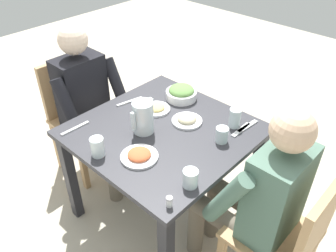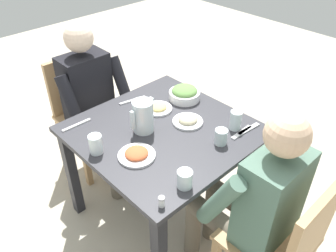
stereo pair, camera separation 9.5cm
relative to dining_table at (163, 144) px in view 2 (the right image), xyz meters
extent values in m
plane|color=#B7AD99|center=(0.00, 0.00, -0.60)|extent=(8.00, 8.00, 0.00)
cube|color=#2D2D33|center=(0.00, 0.00, 0.10)|extent=(0.95, 0.95, 0.03)
cube|color=#232328|center=(-0.42, -0.42, -0.26)|extent=(0.06, 0.06, 0.69)
cube|color=#232328|center=(0.42, -0.42, -0.26)|extent=(0.06, 0.06, 0.69)
cube|color=#232328|center=(-0.42, 0.42, -0.26)|extent=(0.06, 0.06, 0.69)
cube|color=tan|center=(-0.11, -0.93, -0.39)|extent=(0.04, 0.04, 0.43)
cube|color=tan|center=(0.23, -0.93, -0.39)|extent=(0.04, 0.04, 0.43)
cube|color=tan|center=(-0.11, -0.59, -0.39)|extent=(0.04, 0.04, 0.43)
cube|color=tan|center=(0.23, -0.59, -0.39)|extent=(0.04, 0.04, 0.43)
cube|color=tan|center=(0.06, -0.76, -0.16)|extent=(0.40, 0.40, 0.03)
cube|color=tan|center=(0.06, -0.94, 0.06)|extent=(0.38, 0.04, 0.42)
cube|color=tan|center=(-0.17, 0.59, -0.39)|extent=(0.04, 0.04, 0.43)
cube|color=tan|center=(0.00, 0.76, -0.16)|extent=(0.40, 0.40, 0.03)
cube|color=tan|center=(0.00, 0.94, 0.06)|extent=(0.38, 0.04, 0.42)
cube|color=black|center=(0.06, -0.73, 0.10)|extent=(0.32, 0.20, 0.50)
sphere|color=beige|center=(0.06, -0.73, 0.47)|extent=(0.19, 0.19, 0.19)
cylinder|color=#665B4C|center=(-0.03, -0.54, -0.18)|extent=(0.11, 0.38, 0.11)
cylinder|color=#665B4C|center=(-0.03, -0.35, -0.38)|extent=(0.10, 0.10, 0.46)
cylinder|color=black|center=(-0.14, -0.59, 0.13)|extent=(0.08, 0.23, 0.37)
cylinder|color=#665B4C|center=(0.14, -0.54, -0.18)|extent=(0.11, 0.38, 0.11)
cylinder|color=#665B4C|center=(0.14, -0.35, -0.38)|extent=(0.10, 0.10, 0.46)
cylinder|color=black|center=(0.26, -0.59, 0.13)|extent=(0.08, 0.23, 0.37)
cube|color=#4C6B5B|center=(0.00, 0.73, 0.10)|extent=(0.32, 0.20, 0.50)
sphere|color=#DBB28E|center=(0.00, 0.73, 0.47)|extent=(0.19, 0.19, 0.19)
cylinder|color=#665B4C|center=(0.08, 0.54, -0.18)|extent=(0.11, 0.38, 0.11)
cylinder|color=#665B4C|center=(0.08, 0.35, -0.38)|extent=(0.10, 0.10, 0.46)
cylinder|color=#4C6B5B|center=(0.20, 0.59, 0.13)|extent=(0.08, 0.23, 0.37)
cylinder|color=#665B4C|center=(-0.09, 0.54, -0.18)|extent=(0.11, 0.38, 0.11)
cylinder|color=#665B4C|center=(-0.09, 0.35, -0.38)|extent=(0.10, 0.10, 0.46)
cylinder|color=#4C6B5B|center=(-0.20, 0.59, 0.13)|extent=(0.08, 0.23, 0.37)
cylinder|color=silver|center=(0.09, -0.07, 0.21)|extent=(0.12, 0.12, 0.19)
cube|color=silver|center=(0.16, -0.07, 0.22)|extent=(0.02, 0.02, 0.11)
cube|color=silver|center=(0.03, -0.07, 0.29)|extent=(0.04, 0.03, 0.02)
cylinder|color=white|center=(-0.33, -0.15, 0.14)|extent=(0.20, 0.20, 0.05)
ellipsoid|color=#608E47|center=(-0.33, -0.15, 0.17)|extent=(0.17, 0.17, 0.06)
cylinder|color=white|center=(0.27, 0.08, 0.12)|extent=(0.20, 0.20, 0.01)
ellipsoid|color=#CC5B33|center=(0.27, 0.08, 0.13)|extent=(0.12, 0.12, 0.04)
cylinder|color=white|center=(-0.15, 0.05, 0.12)|extent=(0.18, 0.18, 0.01)
ellipsoid|color=#B7AD89|center=(-0.15, 0.05, 0.13)|extent=(0.11, 0.11, 0.04)
cylinder|color=white|center=(-0.12, -0.17, 0.12)|extent=(0.18, 0.18, 0.01)
ellipsoid|color=#E0C670|center=(-0.12, -0.17, 0.13)|extent=(0.11, 0.11, 0.04)
cylinder|color=silver|center=(0.40, -0.09, 0.16)|extent=(0.07, 0.07, 0.11)
cylinder|color=silver|center=(-0.31, 0.28, 0.17)|extent=(0.07, 0.07, 0.11)
cylinder|color=silver|center=(0.23, 0.40, 0.16)|extent=(0.07, 0.07, 0.09)
cylinder|color=silver|center=(-0.14, 0.31, 0.15)|extent=(0.07, 0.07, 0.09)
cylinder|color=white|center=(0.40, 0.42, 0.13)|extent=(0.03, 0.03, 0.04)
cylinder|color=#B2B2B7|center=(0.40, 0.42, 0.16)|extent=(0.03, 0.03, 0.01)
cube|color=silver|center=(-0.35, 0.34, 0.11)|extent=(0.17, 0.04, 0.01)
cube|color=silver|center=(-0.07, -0.37, 0.11)|extent=(0.18, 0.06, 0.01)
cube|color=silver|center=(-0.30, 0.33, 0.11)|extent=(0.17, 0.03, 0.01)
cube|color=silver|center=(0.35, -0.38, 0.11)|extent=(0.19, 0.02, 0.01)
camera|label=1|loc=(1.15, 1.11, 1.29)|focal=36.68mm
camera|label=2|loc=(1.08, 1.18, 1.29)|focal=36.68mm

